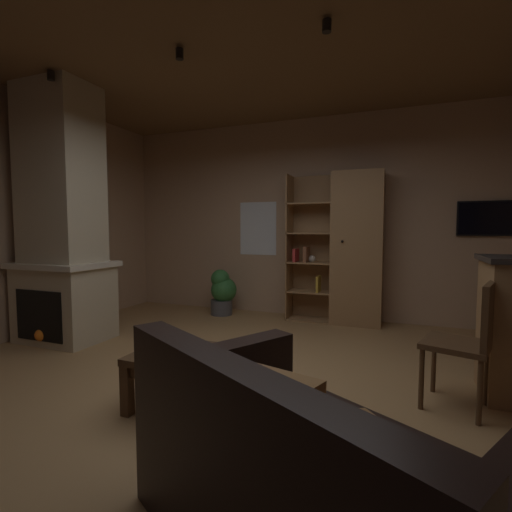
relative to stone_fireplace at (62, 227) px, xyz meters
The scene contains 16 objects.
floor 2.81m from the stone_fireplace, 12.01° to the right, with size 5.95×5.44×0.02m, color #A37A4C.
wall_back 3.30m from the stone_fireplace, 42.64° to the left, with size 6.07×0.06×2.89m, color tan.
ceiling 2.95m from the stone_fireplace, 12.01° to the right, with size 5.95×5.44×0.02m, color brown.
window_pane_back 2.70m from the stone_fireplace, 54.49° to the left, with size 0.59×0.01×0.81m, color white.
stone_fireplace is the anchor object (origin of this frame).
bookshelf_cabinet 3.60m from the stone_fireplace, 33.14° to the left, with size 1.28×0.41×2.05m.
leather_couch 3.90m from the stone_fireplace, 28.97° to the right, with size 1.71×1.50×0.84m.
coffee_table 2.52m from the stone_fireplace, 23.28° to the right, with size 0.58×0.60×0.40m.
table_book_0 2.44m from the stone_fireplace, 23.76° to the right, with size 0.10×0.09×0.02m, color #387247.
table_book_1 2.50m from the stone_fireplace, 24.35° to the right, with size 0.11×0.08×0.03m, color black.
dining_chair 4.16m from the stone_fireplace, ahead, with size 0.53×0.53×0.92m.
potted_floor_plant 2.34m from the stone_fireplace, 57.46° to the left, with size 0.40×0.39×0.69m.
wall_mounted_tv 5.16m from the stone_fireplace, 24.89° to the left, with size 0.77×0.06×0.44m.
track_light_spot_0 1.58m from the stone_fireplace, 47.58° to the right, with size 0.07×0.07×0.09m, color black.
track_light_spot_1 2.34m from the stone_fireplace, ahead, with size 0.07×0.07×0.09m, color black.
track_light_spot_2 3.42m from the stone_fireplace, ahead, with size 0.07×0.07×0.09m, color black.
Camera 1 is at (1.17, -2.66, 1.29)m, focal length 25.99 mm.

